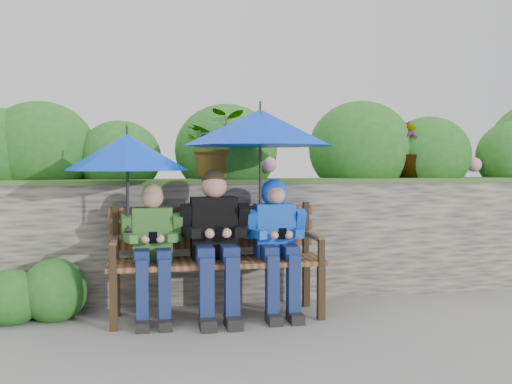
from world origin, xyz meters
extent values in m
plane|color=gray|center=(0.00, 0.00, 0.00)|extent=(60.00, 60.00, 0.00)
cube|color=#4A4844|center=(0.00, 0.75, 0.50)|extent=(8.00, 0.40, 1.00)
cube|color=#345129|center=(0.00, 0.75, 1.01)|extent=(8.00, 0.42, 0.04)
cube|color=#345129|center=(0.00, 1.95, 0.48)|extent=(8.00, 2.00, 0.96)
ellipsoid|color=#255A1D|center=(-2.02, 1.06, 1.25)|extent=(0.84, 0.68, 0.76)
ellipsoid|color=#255A1D|center=(-1.03, 1.01, 1.21)|extent=(0.72, 0.57, 0.64)
ellipsoid|color=#255A1D|center=(-0.08, 1.09, 1.28)|extent=(0.94, 0.75, 0.85)
ellipsoid|color=#255A1D|center=(1.20, 1.04, 1.30)|extent=(1.00, 0.80, 0.90)
ellipsoid|color=#255A1D|center=(1.86, 0.96, 1.24)|extent=(0.81, 0.65, 0.73)
ellipsoid|color=#255A1D|center=(-1.70, 1.07, 1.28)|extent=(0.93, 0.74, 0.84)
sphere|color=pink|center=(-1.75, 0.85, 1.15)|extent=(0.14, 0.14, 0.14)
sphere|color=pink|center=(0.26, 0.85, 1.15)|extent=(0.14, 0.14, 0.14)
sphere|color=pink|center=(2.26, 0.85, 1.15)|extent=(0.14, 0.14, 0.14)
imported|color=#255A1D|center=(-0.21, 0.85, 1.32)|extent=(0.53, 0.46, 0.59)
imported|color=#255A1D|center=(1.58, 0.85, 1.30)|extent=(0.30, 0.30, 0.54)
sphere|color=#255A1D|center=(-1.50, 0.35, 0.21)|extent=(0.49, 0.49, 0.49)
sphere|color=#255A1D|center=(-1.79, 0.30, 0.18)|extent=(0.42, 0.42, 0.42)
cube|color=#322515|center=(-1.04, -0.06, 0.20)|extent=(0.05, 0.05, 0.40)
cube|color=#322515|center=(-1.04, 0.34, 0.20)|extent=(0.05, 0.05, 0.40)
cube|color=#322515|center=(0.46, -0.06, 0.20)|extent=(0.05, 0.05, 0.40)
cube|color=#322515|center=(0.46, 0.34, 0.20)|extent=(0.05, 0.05, 0.40)
cube|color=brown|center=(-0.29, -0.03, 0.42)|extent=(1.61, 0.09, 0.04)
cube|color=brown|center=(-0.29, 0.08, 0.42)|extent=(1.61, 0.09, 0.04)
cube|color=brown|center=(-0.29, 0.20, 0.42)|extent=(1.61, 0.09, 0.04)
cube|color=brown|center=(-0.29, 0.32, 0.42)|extent=(1.61, 0.09, 0.04)
cube|color=#322515|center=(-1.04, 0.36, 0.63)|extent=(0.04, 0.04, 0.45)
cube|color=brown|center=(-1.04, 0.14, 0.60)|extent=(0.04, 0.42, 0.04)
cube|color=#322515|center=(-1.04, -0.06, 0.50)|extent=(0.04, 0.04, 0.20)
cube|color=#322515|center=(0.46, 0.36, 0.63)|extent=(0.04, 0.04, 0.45)
cube|color=brown|center=(0.46, 0.14, 0.60)|extent=(0.04, 0.42, 0.04)
cube|color=#322515|center=(0.46, -0.06, 0.50)|extent=(0.04, 0.04, 0.20)
cube|color=brown|center=(-0.29, 0.36, 0.54)|extent=(1.61, 0.03, 0.08)
cube|color=brown|center=(-0.29, 0.36, 0.66)|extent=(1.61, 0.03, 0.08)
cube|color=brown|center=(-0.29, 0.36, 0.79)|extent=(1.61, 0.03, 0.08)
cube|color=#356D29|center=(-0.77, 0.24, 0.64)|extent=(0.29, 0.17, 0.40)
sphere|color=tan|center=(-0.77, 0.22, 0.91)|extent=(0.16, 0.16, 0.16)
sphere|color=tan|center=(-0.77, 0.23, 0.94)|extent=(0.16, 0.16, 0.16)
cube|color=navy|center=(-0.84, 0.10, 0.49)|extent=(0.10, 0.28, 0.10)
cube|color=navy|center=(-0.84, -0.04, 0.25)|extent=(0.09, 0.09, 0.49)
cube|color=black|center=(-0.84, -0.09, 0.03)|extent=(0.09, 0.19, 0.07)
cube|color=navy|center=(-0.69, 0.10, 0.49)|extent=(0.10, 0.28, 0.10)
cube|color=navy|center=(-0.69, -0.04, 0.25)|extent=(0.09, 0.09, 0.49)
cube|color=black|center=(-0.69, -0.09, 0.03)|extent=(0.09, 0.19, 0.07)
cube|color=#356D29|center=(-0.95, 0.19, 0.69)|extent=(0.07, 0.16, 0.22)
cube|color=#356D29|center=(-0.93, 0.08, 0.63)|extent=(0.11, 0.18, 0.06)
sphere|color=tan|center=(-0.82, 0.00, 0.63)|extent=(0.06, 0.06, 0.06)
cube|color=#356D29|center=(-0.58, 0.19, 0.69)|extent=(0.07, 0.16, 0.22)
cube|color=#356D29|center=(-0.61, 0.08, 0.63)|extent=(0.11, 0.18, 0.06)
sphere|color=tan|center=(-0.71, 0.00, 0.63)|extent=(0.06, 0.06, 0.06)
cube|color=black|center=(-0.77, 0.00, 0.64)|extent=(0.06, 0.07, 0.09)
cube|color=black|center=(-0.30, 0.24, 0.67)|extent=(0.35, 0.20, 0.47)
sphere|color=tan|center=(-0.30, 0.22, 0.99)|extent=(0.19, 0.19, 0.19)
sphere|color=black|center=(-0.30, 0.23, 1.03)|extent=(0.18, 0.18, 0.18)
cube|color=navy|center=(-0.40, 0.07, 0.50)|extent=(0.12, 0.33, 0.12)
cube|color=navy|center=(-0.40, -0.09, 0.25)|extent=(0.10, 0.11, 0.50)
cube|color=black|center=(-0.40, -0.15, 0.04)|extent=(0.11, 0.22, 0.08)
cube|color=navy|center=(-0.21, 0.07, 0.50)|extent=(0.12, 0.33, 0.12)
cube|color=navy|center=(-0.21, -0.09, 0.25)|extent=(0.10, 0.11, 0.50)
cube|color=black|center=(-0.21, -0.15, 0.04)|extent=(0.11, 0.22, 0.08)
cube|color=black|center=(-0.52, 0.19, 0.73)|extent=(0.08, 0.19, 0.26)
cube|color=black|center=(-0.49, 0.05, 0.66)|extent=(0.13, 0.22, 0.07)
sphere|color=tan|center=(-0.36, -0.04, 0.66)|extent=(0.07, 0.07, 0.07)
cube|color=black|center=(-0.08, 0.19, 0.73)|extent=(0.08, 0.19, 0.26)
cube|color=black|center=(-0.12, 0.05, 0.66)|extent=(0.13, 0.22, 0.07)
sphere|color=tan|center=(-0.24, -0.04, 0.66)|extent=(0.07, 0.07, 0.07)
cube|color=black|center=(-0.30, -0.05, 0.67)|extent=(0.06, 0.07, 0.09)
cube|color=blue|center=(0.17, 0.24, 0.64)|extent=(0.30, 0.18, 0.41)
sphere|color=tan|center=(0.17, 0.22, 0.93)|extent=(0.17, 0.17, 0.17)
sphere|color=blue|center=(0.17, 0.25, 0.94)|extent=(0.21, 0.21, 0.21)
sphere|color=tan|center=(0.17, 0.18, 0.92)|extent=(0.13, 0.13, 0.13)
cube|color=navy|center=(0.09, 0.09, 0.49)|extent=(0.11, 0.29, 0.11)
cube|color=navy|center=(0.09, -0.05, 0.25)|extent=(0.09, 0.10, 0.49)
cube|color=black|center=(0.09, -0.10, 0.04)|extent=(0.10, 0.20, 0.07)
cube|color=navy|center=(0.25, 0.09, 0.49)|extent=(0.11, 0.29, 0.11)
cube|color=navy|center=(0.25, -0.05, 0.25)|extent=(0.09, 0.10, 0.49)
cube|color=black|center=(0.25, -0.10, 0.04)|extent=(0.10, 0.20, 0.07)
cube|color=blue|center=(-0.02, 0.19, 0.70)|extent=(0.07, 0.16, 0.23)
cube|color=blue|center=(0.01, 0.08, 0.64)|extent=(0.11, 0.19, 0.06)
sphere|color=tan|center=(0.12, -0.01, 0.64)|extent=(0.06, 0.06, 0.06)
cube|color=blue|center=(0.37, 0.19, 0.70)|extent=(0.07, 0.16, 0.23)
cube|color=blue|center=(0.34, 0.08, 0.64)|extent=(0.11, 0.19, 0.06)
sphere|color=tan|center=(0.23, -0.01, 0.64)|extent=(0.06, 0.06, 0.06)
cube|color=black|center=(0.17, -0.01, 0.64)|extent=(0.06, 0.07, 0.09)
cone|color=#0033DE|center=(-0.94, 0.15, 1.25)|extent=(0.89, 0.89, 0.26)
cylinder|color=black|center=(-0.94, 0.15, 1.41)|extent=(0.02, 0.02, 0.06)
cylinder|color=black|center=(-0.94, 0.15, 0.96)|extent=(0.02, 0.02, 0.57)
sphere|color=black|center=(-0.94, 0.15, 0.68)|extent=(0.04, 0.04, 0.04)
cone|color=#0033DE|center=(0.05, 0.19, 1.44)|extent=(1.18, 1.18, 0.28)
cylinder|color=black|center=(0.05, 0.19, 1.61)|extent=(0.02, 0.02, 0.06)
cylinder|color=black|center=(0.05, 0.19, 1.07)|extent=(0.02, 0.02, 0.74)
sphere|color=black|center=(0.05, 0.19, 0.70)|extent=(0.04, 0.04, 0.04)
camera|label=1|loc=(-0.81, -4.09, 1.17)|focal=40.00mm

